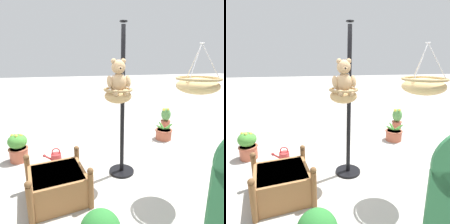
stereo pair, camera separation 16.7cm
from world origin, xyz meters
TOP-DOWN VIEW (x-y plane):
  - ground_plane at (0.00, 0.00)m, footprint 40.00×40.00m
  - display_pole_central at (-0.23, 0.04)m, footprint 0.44×0.44m
  - hanging_basket_with_teddy at (-0.08, 0.29)m, footprint 0.43×0.43m
  - teddy_bear at (-0.08, 0.31)m, footprint 0.36×0.32m
  - hanging_basket_left_high at (-1.04, 0.82)m, footprint 0.58×0.58m
  - wooden_planter_box at (0.87, 0.50)m, footprint 0.95×0.94m
  - potted_plant_flowering_red at (-2.13, -1.88)m, footprint 0.28×0.28m
  - potted_plant_tall_leafy at (-1.71, -1.19)m, footprint 0.48×0.50m
  - potted_plant_bushy_green at (1.62, -0.88)m, footprint 0.38×0.38m
  - watering_can at (0.92, -0.63)m, footprint 0.35×0.20m

SIDE VIEW (x-z plane):
  - ground_plane at x=0.00m, z-range 0.00..0.00m
  - watering_can at x=0.92m, z-range -0.05..0.25m
  - potted_plant_tall_leafy at x=-1.71m, z-range -0.05..0.36m
  - wooden_planter_box at x=0.87m, z-range -0.07..0.54m
  - potted_plant_bushy_green at x=1.62m, z-range -0.01..0.58m
  - potted_plant_flowering_red at x=-2.13m, z-range -0.01..0.64m
  - display_pole_central at x=-0.23m, z-range -0.47..2.06m
  - hanging_basket_with_teddy at x=-0.08m, z-range 1.17..1.75m
  - hanging_basket_left_high at x=-1.04m, z-range 1.31..1.98m
  - teddy_bear at x=-0.08m, z-range 1.43..1.95m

